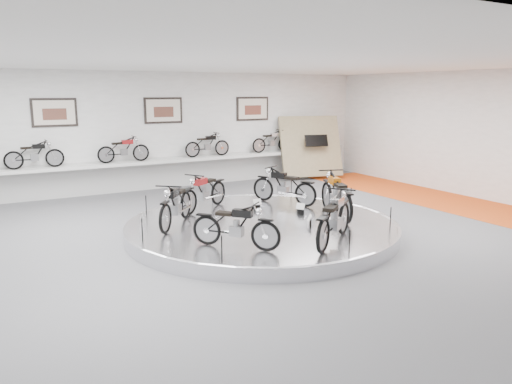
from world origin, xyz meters
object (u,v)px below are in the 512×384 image
bike_e (334,218)px  bike_f (336,194)px  display_platform (262,228)px  shelf (168,161)px  bike_c (176,204)px  bike_a (284,186)px  bike_b (204,191)px  bike_d (236,225)px

bike_e → bike_f: 2.32m
display_platform → shelf: (0.00, 6.40, 0.85)m
bike_c → bike_e: bearing=78.5°
bike_a → bike_c: 3.46m
shelf → bike_b: bike_b is taller
bike_f → bike_c: bearing=93.5°
display_platform → shelf: shelf is taller
bike_d → bike_f: bike_f is taller
bike_c → bike_d: (0.42, -2.17, -0.05)m
shelf → bike_c: 6.03m
bike_a → bike_e: (-1.11, -3.58, 0.03)m
shelf → bike_a: 5.25m
bike_d → bike_c: bearing=150.5°
display_platform → bike_d: size_ratio=4.08×
bike_b → bike_d: (-0.78, -3.29, -0.04)m
bike_d → bike_b: bearing=126.2°
bike_b → bike_e: bike_e is taller
bike_c → bike_f: bike_f is taller
bike_e → bike_f: bike_f is taller
shelf → bike_e: size_ratio=6.08×
bike_a → bike_b: (-2.19, 0.42, -0.01)m
shelf → bike_b: bearing=-98.5°
shelf → bike_b: 4.66m
display_platform → bike_f: size_ratio=3.42×
display_platform → bike_b: bearing=110.9°
bike_c → shelf: bearing=-158.2°
bike_c → bike_f: size_ratio=0.93×
display_platform → bike_b: bike_b is taller
bike_b → shelf: bearing=-130.5°
bike_f → bike_e: bearing=159.9°
bike_a → bike_b: bearing=53.6°
display_platform → bike_b: size_ratio=3.78×
bike_e → shelf: bearing=57.7°
display_platform → shelf: size_ratio=0.58×
display_platform → bike_a: (1.51, 1.37, 0.65)m
shelf → bike_f: 7.08m
bike_e → bike_f: size_ratio=0.97×
bike_a → bike_f: bearing=166.2°
bike_b → bike_f: bearing=107.2°
display_platform → bike_f: bike_f is taller
bike_a → bike_d: 4.14m
display_platform → bike_e: bike_e is taller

